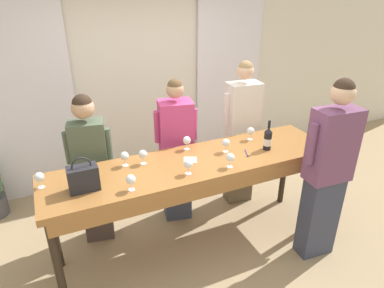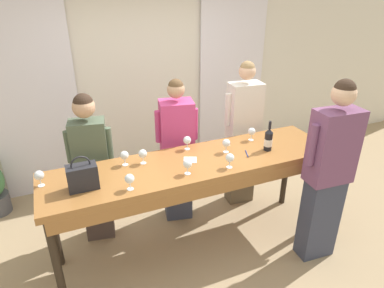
{
  "view_description": "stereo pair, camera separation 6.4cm",
  "coord_description": "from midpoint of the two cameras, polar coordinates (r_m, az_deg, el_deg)",
  "views": [
    {
      "loc": [
        -1.22,
        -2.64,
        2.63
      ],
      "look_at": [
        0.0,
        0.07,
        1.2
      ],
      "focal_mm": 32.0,
      "sensor_mm": 36.0,
      "label": 1
    },
    {
      "loc": [
        -1.17,
        -2.67,
        2.63
      ],
      "look_at": [
        0.0,
        0.07,
        1.2
      ],
      "focal_mm": 32.0,
      "sensor_mm": 36.0,
      "label": 2
    }
  ],
  "objects": [
    {
      "name": "wine_glass_front_mid",
      "position": [
        3.25,
        -10.65,
        -1.93
      ],
      "size": [
        0.08,
        0.08,
        0.14
      ],
      "color": "white",
      "rests_on": "tasting_bar"
    },
    {
      "name": "wine_glass_center_right",
      "position": [
        3.76,
        10.39,
        2.03
      ],
      "size": [
        0.08,
        0.08,
        0.14
      ],
      "color": "white",
      "rests_on": "tasting_bar"
    },
    {
      "name": "wine_glass_front_right",
      "position": [
        3.14,
        -23.6,
        -4.88
      ],
      "size": [
        0.08,
        0.08,
        0.14
      ],
      "color": "white",
      "rests_on": "tasting_bar"
    },
    {
      "name": "wine_glass_back_left",
      "position": [
        3.25,
        -7.66,
        -1.65
      ],
      "size": [
        0.08,
        0.08,
        0.14
      ],
      "color": "white",
      "rests_on": "tasting_bar"
    },
    {
      "name": "wine_glass_center_left",
      "position": [
        3.18,
        6.9,
        -2.33
      ],
      "size": [
        0.08,
        0.08,
        0.14
      ],
      "color": "white",
      "rests_on": "tasting_bar"
    },
    {
      "name": "wine_glass_back_mid",
      "position": [
        3.46,
        6.26,
        0.12
      ],
      "size": [
        0.08,
        0.08,
        0.14
      ],
      "color": "white",
      "rests_on": "tasting_bar"
    },
    {
      "name": "wine_glass_center_mid",
      "position": [
        3.05,
        -0.16,
        -3.39
      ],
      "size": [
        0.08,
        0.08,
        0.14
      ],
      "color": "white",
      "rests_on": "tasting_bar"
    },
    {
      "name": "host_pouring",
      "position": [
        3.51,
        22.22,
        -4.55
      ],
      "size": [
        0.54,
        0.27,
        1.89
      ],
      "color": "#383D51",
      "rests_on": "ground_plane"
    },
    {
      "name": "guest_olive_jacket",
      "position": [
        3.68,
        -15.82,
        -3.66
      ],
      "size": [
        0.47,
        0.29,
        1.67
      ],
      "color": "#473833",
      "rests_on": "ground_plane"
    },
    {
      "name": "wine_glass_front_left",
      "position": [
        2.87,
        -9.75,
        -5.77
      ],
      "size": [
        0.08,
        0.08,
        0.14
      ],
      "color": "white",
      "rests_on": "tasting_bar"
    },
    {
      "name": "wall_back",
      "position": [
        4.83,
        -8.09,
        10.67
      ],
      "size": [
        12.0,
        0.06,
        2.8
      ],
      "color": "silver",
      "rests_on": "ground_plane"
    },
    {
      "name": "wine_bottle",
      "position": [
        3.57,
        13.12,
        0.69
      ],
      "size": [
        0.08,
        0.08,
        0.32
      ],
      "color": "black",
      "rests_on": "tasting_bar"
    },
    {
      "name": "wine_glass_back_right",
      "position": [
        3.5,
        -0.29,
        0.6
      ],
      "size": [
        0.08,
        0.08,
        0.14
      ],
      "color": "white",
      "rests_on": "tasting_bar"
    },
    {
      "name": "handbag",
      "position": [
        2.97,
        -17.21,
        -5.21
      ],
      "size": [
        0.25,
        0.14,
        0.3
      ],
      "color": "#232328",
      "rests_on": "tasting_bar"
    },
    {
      "name": "pen",
      "position": [
        3.49,
        9.63,
        -1.59
      ],
      "size": [
        0.06,
        0.14,
        0.01
      ],
      "color": "#193399",
      "rests_on": "tasting_bar"
    },
    {
      "name": "guest_pink_top",
      "position": [
        3.88,
        -2.01,
        -1.31
      ],
      "size": [
        0.48,
        0.34,
        1.71
      ],
      "color": "#383D51",
      "rests_on": "ground_plane"
    },
    {
      "name": "guest_cream_sweater",
      "position": [
        4.2,
        8.9,
        1.64
      ],
      "size": [
        0.5,
        0.26,
        1.83
      ],
      "color": "brown",
      "rests_on": "ground_plane"
    },
    {
      "name": "napkin",
      "position": [
        3.33,
        0.23,
        -2.67
      ],
      "size": [
        0.17,
        0.17,
        0.0
      ],
      "color": "white",
      "rests_on": "tasting_bar"
    },
    {
      "name": "tasting_bar",
      "position": [
        3.34,
        1.18,
        -4.5
      ],
      "size": [
        2.89,
        0.72,
        1.05
      ],
      "color": "#9E6633",
      "rests_on": "ground_plane"
    },
    {
      "name": "curtain_panel_right",
      "position": [
        5.3,
        6.99,
        11.45
      ],
      "size": [
        1.04,
        0.03,
        2.69
      ],
      "color": "white",
      "rests_on": "ground_plane"
    },
    {
      "name": "curtain_panel_left",
      "position": [
        4.63,
        -24.64,
        7.22
      ],
      "size": [
        1.04,
        0.03,
        2.69
      ],
      "color": "white",
      "rests_on": "ground_plane"
    },
    {
      "name": "ground_plane",
      "position": [
        3.92,
        0.92,
        -16.42
      ],
      "size": [
        18.0,
        18.0,
        0.0
      ],
      "primitive_type": "plane",
      "color": "tan"
    }
  ]
}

